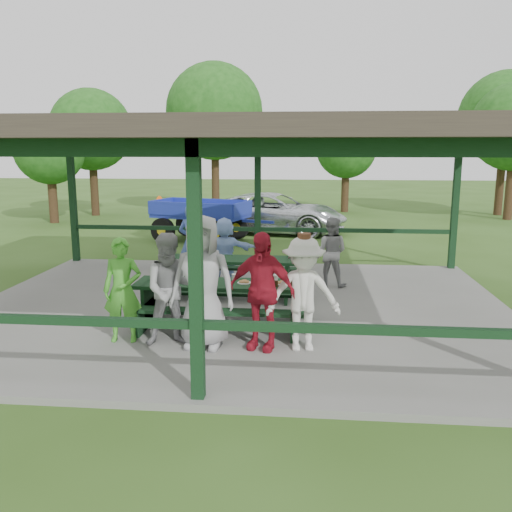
# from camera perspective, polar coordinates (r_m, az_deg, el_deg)

# --- Properties ---
(ground) EXTENTS (90.00, 90.00, 0.00)m
(ground) POSITION_cam_1_polar(r_m,az_deg,el_deg) (10.20, -1.80, -5.83)
(ground) COLOR #315119
(ground) RESTS_ON ground
(concrete_slab) EXTENTS (10.00, 8.00, 0.10)m
(concrete_slab) POSITION_cam_1_polar(r_m,az_deg,el_deg) (10.18, -1.80, -5.57)
(concrete_slab) COLOR slate
(concrete_slab) RESTS_ON ground
(pavilion_structure) EXTENTS (10.60, 8.60, 3.24)m
(pavilion_structure) POSITION_cam_1_polar(r_m,az_deg,el_deg) (9.75, -1.92, 12.26)
(pavilion_structure) COLOR black
(pavilion_structure) RESTS_ON concrete_slab
(picnic_table_near) EXTENTS (2.77, 1.39, 0.75)m
(picnic_table_near) POSITION_cam_1_polar(r_m,az_deg,el_deg) (8.92, -3.77, -4.48)
(picnic_table_near) COLOR black
(picnic_table_near) RESTS_ON concrete_slab
(picnic_table_far) EXTENTS (2.66, 1.39, 0.75)m
(picnic_table_far) POSITION_cam_1_polar(r_m,az_deg,el_deg) (10.85, -2.75, -1.65)
(picnic_table_far) COLOR black
(picnic_table_far) RESTS_ON concrete_slab
(table_setting) EXTENTS (2.29, 0.45, 0.10)m
(table_setting) POSITION_cam_1_polar(r_m,az_deg,el_deg) (8.87, -3.28, -2.53)
(table_setting) COLOR white
(table_setting) RESTS_ON picnic_table_near
(contestant_green) EXTENTS (0.63, 0.46, 1.60)m
(contestant_green) POSITION_cam_1_polar(r_m,az_deg,el_deg) (8.42, -13.87, -3.50)
(contestant_green) COLOR green
(contestant_green) RESTS_ON concrete_slab
(contestant_grey_left) EXTENTS (0.98, 0.86, 1.69)m
(contestant_grey_left) POSITION_cam_1_polar(r_m,az_deg,el_deg) (8.12, -8.89, -3.50)
(contestant_grey_left) COLOR gray
(contestant_grey_left) RESTS_ON concrete_slab
(contestant_grey_mid) EXTENTS (1.00, 0.69, 1.96)m
(contestant_grey_mid) POSITION_cam_1_polar(r_m,az_deg,el_deg) (7.93, -5.64, -2.75)
(contestant_grey_mid) COLOR #9B9B9E
(contestant_grey_mid) RESTS_ON concrete_slab
(contestant_red) EXTENTS (1.09, 0.68, 1.74)m
(contestant_red) POSITION_cam_1_polar(r_m,az_deg,el_deg) (7.85, 0.55, -3.69)
(contestant_red) COLOR #A8182A
(contestant_red) RESTS_ON concrete_slab
(contestant_white_fedora) EXTENTS (1.14, 0.74, 1.72)m
(contestant_white_fedora) POSITION_cam_1_polar(r_m,az_deg,el_deg) (7.84, 5.00, -4.00)
(contestant_white_fedora) COLOR silver
(contestant_white_fedora) RESTS_ON concrete_slab
(spectator_lblue) EXTENTS (1.40, 0.62, 1.46)m
(spectator_lblue) POSITION_cam_1_polar(r_m,az_deg,el_deg) (11.70, -3.33, 0.56)
(spectator_lblue) COLOR #9CBCF1
(spectator_lblue) RESTS_ON concrete_slab
(spectator_blue) EXTENTS (0.69, 0.53, 1.69)m
(spectator_blue) POSITION_cam_1_polar(r_m,az_deg,el_deg) (12.20, -6.77, 1.49)
(spectator_blue) COLOR #415AAA
(spectator_blue) RESTS_ON concrete_slab
(spectator_grey) EXTENTS (0.84, 0.73, 1.48)m
(spectator_grey) POSITION_cam_1_polar(r_m,az_deg,el_deg) (11.64, 7.88, 0.46)
(spectator_grey) COLOR gray
(spectator_grey) RESTS_ON concrete_slab
(pickup_truck) EXTENTS (5.54, 3.31, 1.44)m
(pickup_truck) POSITION_cam_1_polar(r_m,az_deg,el_deg) (19.57, 1.93, 4.54)
(pickup_truck) COLOR silver
(pickup_truck) RESTS_ON ground
(farm_trailer) EXTENTS (4.14, 2.49, 1.44)m
(farm_trailer) POSITION_cam_1_polar(r_m,az_deg,el_deg) (17.91, -5.82, 3.85)
(farm_trailer) COLOR #1B2A97
(farm_trailer) RESTS_ON ground
(tree_far_left) EXTENTS (3.61, 3.61, 5.65)m
(tree_far_left) POSITION_cam_1_polar(r_m,az_deg,el_deg) (25.83, -16.98, 12.57)
(tree_far_left) COLOR #2F2013
(tree_far_left) RESTS_ON ground
(tree_left) EXTENTS (4.40, 4.40, 6.88)m
(tree_left) POSITION_cam_1_polar(r_m,az_deg,el_deg) (25.66, -4.39, 14.91)
(tree_left) COLOR #2F2013
(tree_left) RESTS_ON ground
(tree_mid) EXTENTS (2.85, 2.85, 4.46)m
(tree_mid) POSITION_cam_1_polar(r_m,az_deg,el_deg) (26.51, 9.49, 11.09)
(tree_mid) COLOR #2F2013
(tree_mid) RESTS_ON ground
(tree_edge_left) EXTENTS (2.80, 2.80, 4.37)m
(tree_edge_left) POSITION_cam_1_polar(r_m,az_deg,el_deg) (23.71, -20.92, 10.38)
(tree_edge_left) COLOR #2F2013
(tree_edge_left) RESTS_ON ground
(tree_far_right) EXTENTS (4.12, 4.12, 6.44)m
(tree_far_right) POSITION_cam_1_polar(r_m,az_deg,el_deg) (27.33, 24.80, 13.07)
(tree_far_right) COLOR #2F2013
(tree_far_right) RESTS_ON ground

